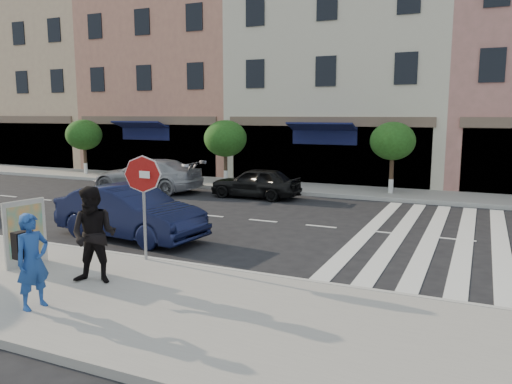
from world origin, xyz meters
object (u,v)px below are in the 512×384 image
at_px(stop_sign, 143,184).
at_px(car_far_left, 147,175).
at_px(car_near_mid, 130,212).
at_px(poster_board, 26,234).
at_px(car_far_mid, 256,183).
at_px(walker, 94,235).
at_px(photographer, 33,261).

bearing_deg(stop_sign, car_far_left, 128.56).
bearing_deg(stop_sign, car_near_mid, 137.61).
distance_m(poster_board, car_far_mid, 11.24).
bearing_deg(car_near_mid, poster_board, -176.04).
xyz_separation_m(stop_sign, car_far_mid, (-1.64, 9.76, -1.28)).
xyz_separation_m(walker, car_far_left, (-6.90, 10.98, -0.38)).
bearing_deg(stop_sign, poster_board, -143.26).
bearing_deg(walker, poster_board, 156.45).
distance_m(walker, car_far_mid, 11.61).
relative_size(walker, poster_board, 1.31).
distance_m(photographer, car_far_left, 14.22).
bearing_deg(photographer, car_near_mid, 30.68).
distance_m(car_near_mid, car_far_left, 8.75).
xyz_separation_m(poster_board, car_near_mid, (0.13, 3.44, -0.11)).
xyz_separation_m(walker, poster_board, (-2.20, 0.25, -0.26)).
relative_size(stop_sign, walker, 1.25).
bearing_deg(car_near_mid, stop_sign, -128.39).
xyz_separation_m(walker, car_far_mid, (-1.71, 11.47, -0.48)).
bearing_deg(photographer, car_far_mid, 16.53).
xyz_separation_m(photographer, poster_board, (-2.16, 1.71, -0.12)).
bearing_deg(car_far_left, poster_board, 18.17).
height_order(poster_board, car_near_mid, poster_board).
distance_m(car_near_mid, car_far_mid, 7.80).
bearing_deg(car_far_left, walker, 26.68).
bearing_deg(walker, car_near_mid, 102.12).
xyz_separation_m(poster_board, car_far_left, (-4.70, 10.74, -0.12)).
xyz_separation_m(stop_sign, walker, (0.07, -1.71, -0.80)).
distance_m(stop_sign, car_near_mid, 3.04).
bearing_deg(walker, car_far_mid, 81.28).
relative_size(car_near_mid, car_far_left, 0.89).
distance_m(photographer, car_far_mid, 13.05).
bearing_deg(car_near_mid, walker, -144.51).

